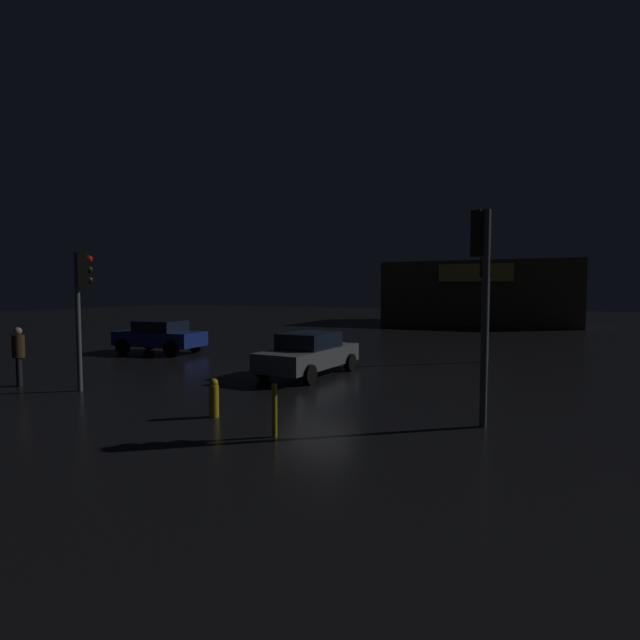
{
  "coord_description": "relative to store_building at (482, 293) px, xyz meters",
  "views": [
    {
      "loc": [
        6.93,
        -15.27,
        2.83
      ],
      "look_at": [
        -1.83,
        4.16,
        1.54
      ],
      "focal_mm": 27.4,
      "sensor_mm": 36.0,
      "label": 1
    }
  ],
  "objects": [
    {
      "name": "store_building",
      "position": [
        0.0,
        0.0,
        0.0
      ],
      "size": [
        15.18,
        9.62,
        5.19
      ],
      "color": "brown",
      "rests_on": "ground"
    },
    {
      "name": "car_far",
      "position": [
        -11.09,
        -26.96,
        -1.82
      ],
      "size": [
        4.08,
        2.11,
        1.47
      ],
      "color": "navy",
      "rests_on": "ground"
    },
    {
      "name": "traffic_signal_main",
      "position": [
        -7.14,
        -34.3,
        0.24
      ],
      "size": [
        0.41,
        0.43,
        3.91
      ],
      "color": "#595B60",
      "rests_on": "ground"
    },
    {
      "name": "traffic_signal_opposite",
      "position": [
        2.62,
        -23.96,
        0.66
      ],
      "size": [
        0.42,
        0.42,
        4.3
      ],
      "color": "#595B60",
      "rests_on": "ground"
    },
    {
      "name": "fire_hydrant",
      "position": [
        -2.04,
        -35.17,
        -2.17
      ],
      "size": [
        0.22,
        0.22,
        0.87
      ],
      "color": "gold",
      "rests_on": "ground"
    },
    {
      "name": "ground_plane",
      "position": [
        -2.37,
        -28.76,
        -2.6
      ],
      "size": [
        120.0,
        120.0,
        0.0
      ],
      "primitive_type": "plane",
      "color": "black"
    },
    {
      "name": "traffic_signal_cross_left",
      "position": [
        3.46,
        -33.46,
        0.54
      ],
      "size": [
        0.43,
        0.41,
        4.48
      ],
      "color": "#595B60",
      "rests_on": "ground"
    },
    {
      "name": "pedestrian",
      "position": [
        -9.46,
        -34.63,
        -1.58
      ],
      "size": [
        0.48,
        0.48,
        1.75
      ],
      "color": "black",
      "rests_on": "ground"
    },
    {
      "name": "bollard_kerb_a",
      "position": [
        -0.06,
        -35.92,
        -2.08
      ],
      "size": [
        0.11,
        0.11,
        1.04
      ],
      "primitive_type": "cylinder",
      "color": "gold",
      "rests_on": "ground"
    },
    {
      "name": "car_near",
      "position": [
        -2.43,
        -29.39,
        -1.87
      ],
      "size": [
        2.15,
        4.48,
        1.43
      ],
      "color": "slate",
      "rests_on": "ground"
    }
  ]
}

